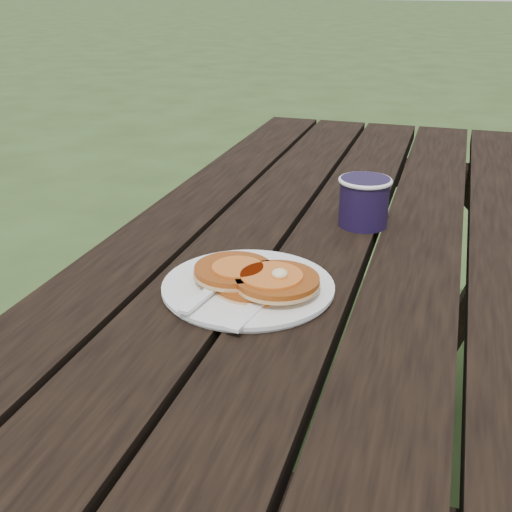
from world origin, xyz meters
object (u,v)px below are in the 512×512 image
(coffee_cup, at_px, (364,199))
(pancake_stack, at_px, (256,278))
(plate, at_px, (248,288))
(picnic_table, at_px, (327,399))

(coffee_cup, bearing_deg, pancake_stack, -108.18)
(plate, height_order, coffee_cup, coffee_cup)
(plate, xyz_separation_m, pancake_stack, (0.01, -0.00, 0.02))
(picnic_table, distance_m, plate, 0.49)
(picnic_table, height_order, plate, plate)
(pancake_stack, xyz_separation_m, coffee_cup, (0.11, 0.32, 0.03))
(picnic_table, height_order, coffee_cup, coffee_cup)
(pancake_stack, height_order, coffee_cup, coffee_cup)
(plate, bearing_deg, coffee_cup, 69.34)
(picnic_table, bearing_deg, coffee_cup, 28.39)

